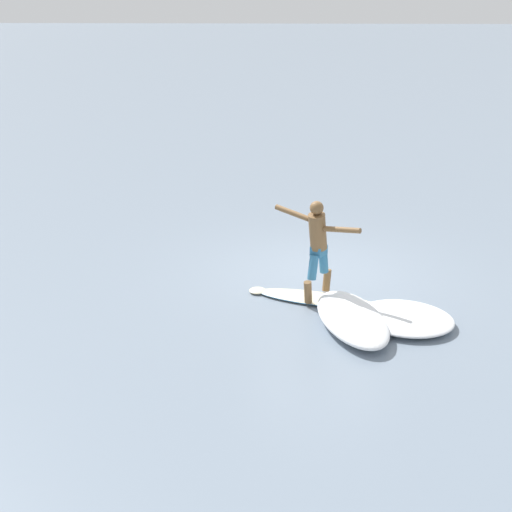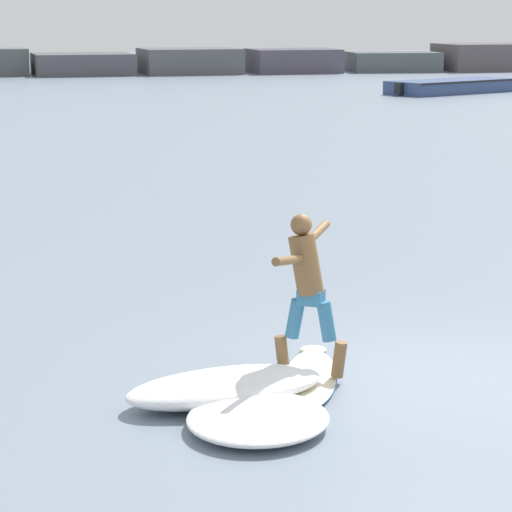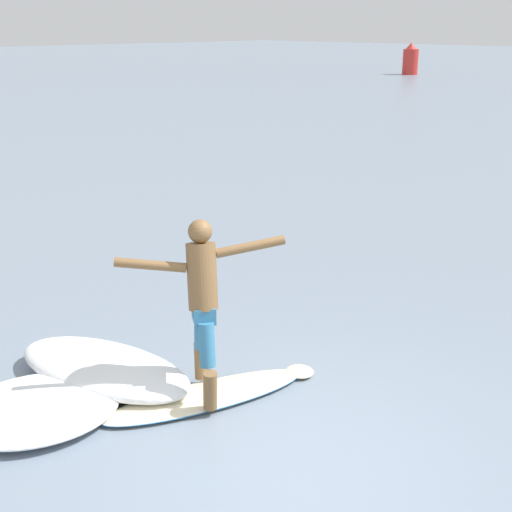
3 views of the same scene
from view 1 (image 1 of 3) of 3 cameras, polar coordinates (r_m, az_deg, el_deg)
The scene contains 5 objects.
ground_plane at distance 13.46m, azimuth 5.26°, elevation -1.31°, with size 200.00×200.00×0.00m, color gray.
surfboard at distance 12.26m, azimuth 4.73°, elevation -3.38°, with size 1.15×2.32×0.21m.
surfer at distance 11.82m, azimuth 4.96°, elevation 1.15°, with size 0.95×1.40×1.72m.
wave_foam_at_tail at distance 11.32m, azimuth 7.69°, elevation -4.98°, with size 2.27×1.43×0.31m.
wave_foam_at_nose at distance 11.60m, azimuth 11.80°, elevation -4.88°, with size 1.79×1.92×0.20m.
Camera 1 is at (-12.47, 0.72, 5.02)m, focal length 50.00 mm.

